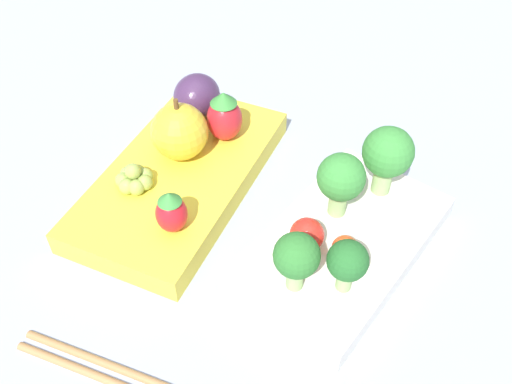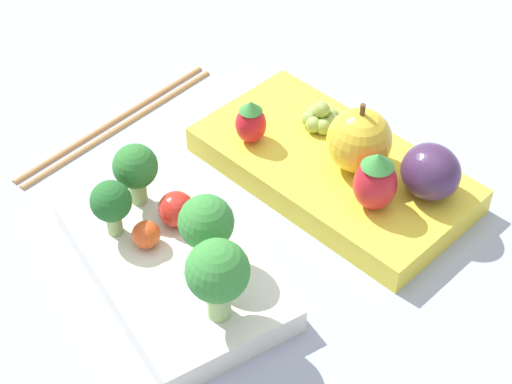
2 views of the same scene
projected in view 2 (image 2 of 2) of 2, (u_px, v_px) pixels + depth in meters
The scene contains 15 objects.
ground_plane at pixel (251, 221), 0.65m from camera, with size 4.00×4.00×0.00m, color #939EB2.
bento_box_savoury at pixel (173, 265), 0.61m from camera, with size 0.19×0.12×0.02m.
bento_box_fruit at pixel (330, 167), 0.68m from camera, with size 0.24×0.15×0.02m.
broccoli_floret_0 at pixel (218, 273), 0.54m from camera, with size 0.04×0.04×0.06m.
broccoli_floret_1 at pixel (206, 225), 0.57m from camera, with size 0.04×0.04×0.06m.
broccoli_floret_2 at pixel (111, 203), 0.60m from camera, with size 0.03×0.03×0.05m.
broccoli_floret_3 at pixel (136, 168), 0.62m from camera, with size 0.03×0.03×0.05m.
cherry_tomato_0 at pixel (176, 209), 0.61m from camera, with size 0.03×0.03×0.03m.
cherry_tomato_1 at pixel (146, 235), 0.60m from camera, with size 0.02×0.02×0.02m.
apple at pixel (359, 140), 0.65m from camera, with size 0.05×0.05×0.06m.
strawberry_0 at pixel (375, 181), 0.62m from camera, with size 0.03×0.03×0.05m.
strawberry_1 at pixel (251, 122), 0.68m from camera, with size 0.03×0.03×0.04m.
plum at pixel (431, 172), 0.63m from camera, with size 0.05×0.04×0.04m.
grape_cluster at pixel (321, 118), 0.69m from camera, with size 0.03×0.03×0.02m.
chopsticks_pair at pixel (117, 122), 0.74m from camera, with size 0.06×0.21×0.01m.
Camera 2 is at (-0.37, 0.26, 0.47)m, focal length 60.00 mm.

